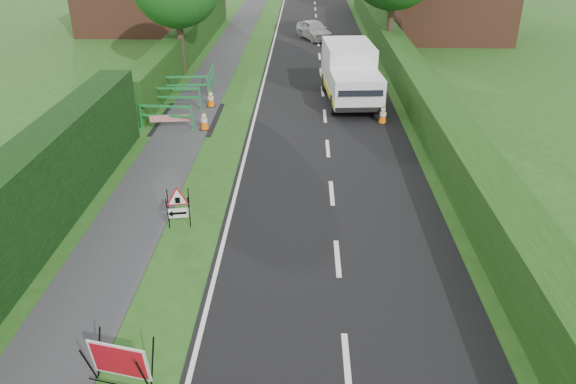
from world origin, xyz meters
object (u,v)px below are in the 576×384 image
object	(u,v)px
triangle_sign	(177,205)
works_van	(350,72)
red_rect_sign	(119,362)
hatchback_car	(314,30)

from	to	relation	value
triangle_sign	works_van	world-z (taller)	works_van
red_rect_sign	hatchback_car	size ratio (longest dim) A/B	0.34
red_rect_sign	triangle_sign	distance (m)	5.48
triangle_sign	works_van	size ratio (longest dim) A/B	0.19
red_rect_sign	hatchback_car	xyz separation A→B (m)	(3.74, 30.08, 0.06)
triangle_sign	red_rect_sign	bearing A→B (deg)	-98.37
triangle_sign	works_van	xyz separation A→B (m)	(5.24, 11.35, 0.55)
hatchback_car	triangle_sign	bearing A→B (deg)	-121.98
works_van	hatchback_car	world-z (taller)	works_van
works_van	hatchback_car	size ratio (longest dim) A/B	1.52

